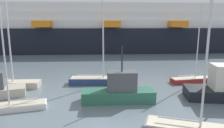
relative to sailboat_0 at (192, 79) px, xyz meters
name	(u,v)px	position (x,y,z in m)	size (l,w,h in m)	color
sailboat_0	(192,79)	(0.00, 0.00, 0.00)	(5.46, 2.17, 9.46)	maroon
sailboat_1	(8,83)	(-21.74, -0.94, 0.04)	(6.95, 1.80, 9.69)	#BCB29E
sailboat_2	(15,105)	(-18.53, -7.19, -0.05)	(5.33, 2.57, 9.06)	white
sailboat_4	(99,79)	(-11.48, -0.02, 0.09)	(7.04, 2.00, 10.30)	navy
fishing_boat_0	(119,91)	(-9.53, -5.75, 0.56)	(6.72, 2.10, 5.21)	#2D6B51
cruise_ship	(50,30)	(-24.44, 31.36, 5.06)	(109.98, 17.72, 17.47)	black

